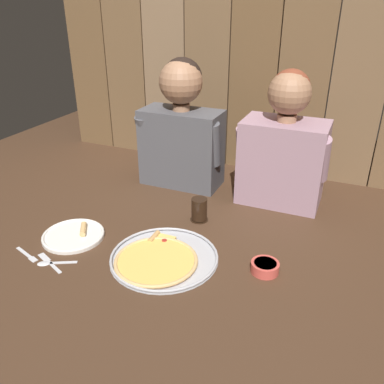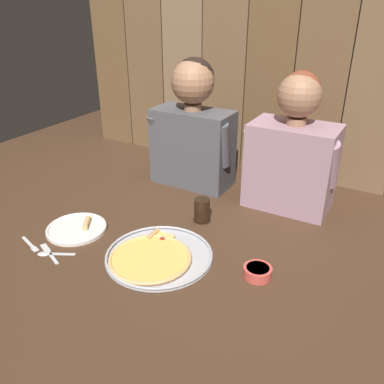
{
  "view_description": "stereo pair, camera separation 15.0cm",
  "coord_description": "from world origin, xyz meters",
  "px_view_note": "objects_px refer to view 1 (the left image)",
  "views": [
    {
      "loc": [
        0.52,
        -1.14,
        0.84
      ],
      "look_at": [
        -0.01,
        0.1,
        0.18
      ],
      "focal_mm": 37.46,
      "sensor_mm": 36.0,
      "label": 1
    },
    {
      "loc": [
        0.66,
        -1.07,
        0.84
      ],
      "look_at": [
        -0.01,
        0.1,
        0.18
      ],
      "focal_mm": 37.46,
      "sensor_mm": 36.0,
      "label": 2
    }
  ],
  "objects_px": {
    "dinner_plate": "(74,235)",
    "diner_left": "(181,127)",
    "dipping_bowl": "(265,267)",
    "drinking_glass": "(199,210)",
    "diner_right": "(284,146)",
    "pizza_tray": "(161,258)"
  },
  "relations": [
    {
      "from": "dinner_plate",
      "to": "diner_left",
      "type": "distance_m",
      "value": 0.71
    },
    {
      "from": "drinking_glass",
      "to": "dipping_bowl",
      "type": "distance_m",
      "value": 0.41
    },
    {
      "from": "pizza_tray",
      "to": "dipping_bowl",
      "type": "height_order",
      "value": "dipping_bowl"
    },
    {
      "from": "dinner_plate",
      "to": "dipping_bowl",
      "type": "relative_size",
      "value": 2.48
    },
    {
      "from": "pizza_tray",
      "to": "drinking_glass",
      "type": "bearing_deg",
      "value": 87.23
    },
    {
      "from": "dipping_bowl",
      "to": "diner_right",
      "type": "distance_m",
      "value": 0.6
    },
    {
      "from": "dipping_bowl",
      "to": "diner_left",
      "type": "distance_m",
      "value": 0.82
    },
    {
      "from": "pizza_tray",
      "to": "diner_right",
      "type": "relative_size",
      "value": 0.66
    },
    {
      "from": "diner_right",
      "to": "diner_left",
      "type": "bearing_deg",
      "value": 179.91
    },
    {
      "from": "pizza_tray",
      "to": "drinking_glass",
      "type": "relative_size",
      "value": 3.94
    },
    {
      "from": "pizza_tray",
      "to": "diner_right",
      "type": "xyz_separation_m",
      "value": [
        0.28,
        0.63,
        0.25
      ]
    },
    {
      "from": "diner_left",
      "to": "diner_right",
      "type": "bearing_deg",
      "value": -0.09
    },
    {
      "from": "dinner_plate",
      "to": "diner_left",
      "type": "bearing_deg",
      "value": 74.36
    },
    {
      "from": "pizza_tray",
      "to": "drinking_glass",
      "type": "xyz_separation_m",
      "value": [
        0.02,
        0.32,
        0.04
      ]
    },
    {
      "from": "pizza_tray",
      "to": "diner_left",
      "type": "xyz_separation_m",
      "value": [
        -0.2,
        0.63,
        0.28
      ]
    },
    {
      "from": "dipping_bowl",
      "to": "diner_right",
      "type": "height_order",
      "value": "diner_right"
    },
    {
      "from": "dipping_bowl",
      "to": "diner_left",
      "type": "xyz_separation_m",
      "value": [
        -0.56,
        0.54,
        0.27
      ]
    },
    {
      "from": "pizza_tray",
      "to": "dipping_bowl",
      "type": "distance_m",
      "value": 0.36
    },
    {
      "from": "drinking_glass",
      "to": "diner_right",
      "type": "height_order",
      "value": "diner_right"
    },
    {
      "from": "pizza_tray",
      "to": "diner_left",
      "type": "relative_size",
      "value": 0.64
    },
    {
      "from": "dinner_plate",
      "to": "diner_right",
      "type": "bearing_deg",
      "value": 43.46
    },
    {
      "from": "diner_right",
      "to": "dinner_plate",
      "type": "bearing_deg",
      "value": -136.54
    }
  ]
}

